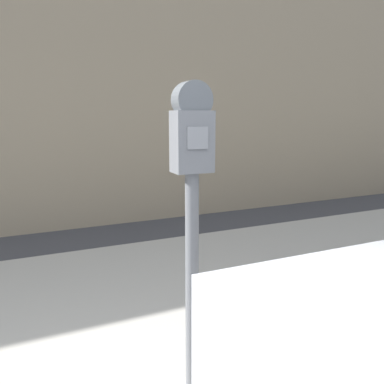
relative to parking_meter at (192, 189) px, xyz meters
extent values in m
cube|color=#BCB7AD|center=(-0.57, 0.94, -1.11)|extent=(24.00, 2.80, 0.10)
cube|color=tan|center=(-0.57, 3.67, 1.29)|extent=(24.00, 0.30, 4.91)
cylinder|color=slate|center=(0.00, 0.00, -0.49)|extent=(0.07, 0.07, 1.14)
cube|color=slate|center=(0.00, 0.00, 0.22)|extent=(0.18, 0.12, 0.29)
cube|color=gray|center=(0.00, -0.06, 0.25)|extent=(0.10, 0.01, 0.10)
cylinder|color=slate|center=(0.00, 0.00, 0.41)|extent=(0.17, 0.09, 0.17)
camera|label=1|loc=(-0.71, -1.60, 0.34)|focal=35.00mm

